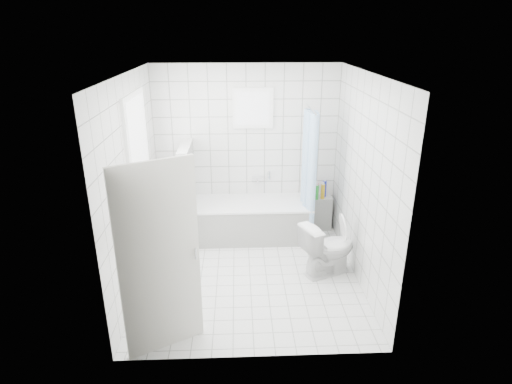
{
  "coord_description": "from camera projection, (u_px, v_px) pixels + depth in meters",
  "views": [
    {
      "loc": [
        -0.13,
        -4.89,
        3.09
      ],
      "look_at": [
        0.1,
        0.35,
        1.05
      ],
      "focal_mm": 30.0,
      "sensor_mm": 36.0,
      "label": 1
    }
  ],
  "objects": [
    {
      "name": "sill_bottles",
      "position": [
        146.0,
        202.0,
        5.36
      ],
      "size": [
        0.16,
        0.8,
        0.3
      ],
      "color": "#2DCDC3",
      "rests_on": "window_sill"
    },
    {
      "name": "wall_front",
      "position": [
        254.0,
        241.0,
        3.81
      ],
      "size": [
        2.8,
        0.02,
        2.6
      ],
      "primitive_type": "cube",
      "color": "white",
      "rests_on": "ground"
    },
    {
      "name": "ceiling",
      "position": [
        249.0,
        73.0,
        4.74
      ],
      "size": [
        3.0,
        3.0,
        0.0
      ],
      "primitive_type": "plane",
      "rotation": [
        3.14,
        0.0,
        0.0
      ],
      "color": "white",
      "rests_on": "ground"
    },
    {
      "name": "bathtub",
      "position": [
        252.0,
        220.0,
        6.62
      ],
      "size": [
        1.79,
        0.77,
        0.58
      ],
      "color": "white",
      "rests_on": "ground"
    },
    {
      "name": "wall_right",
      "position": [
        363.0,
        182.0,
        5.27
      ],
      "size": [
        0.02,
        3.0,
        2.6
      ],
      "primitive_type": "cube",
      "color": "white",
      "rests_on": "ground"
    },
    {
      "name": "ledge_bottles",
      "position": [
        320.0,
        191.0,
        6.74
      ],
      "size": [
        0.2,
        0.17,
        0.26
      ],
      "color": "red",
      "rests_on": "tiled_ledge"
    },
    {
      "name": "partition_wall",
      "position": [
        188.0,
        194.0,
        6.37
      ],
      "size": [
        0.15,
        0.85,
        1.5
      ],
      "primitive_type": "cube",
      "color": "white",
      "rests_on": "ground"
    },
    {
      "name": "wall_back",
      "position": [
        247.0,
        150.0,
        6.61
      ],
      "size": [
        2.8,
        0.02,
        2.6
      ],
      "primitive_type": "cube",
      "color": "white",
      "rests_on": "ground"
    },
    {
      "name": "tub_faucet",
      "position": [
        258.0,
        178.0,
        6.74
      ],
      "size": [
        0.18,
        0.06,
        0.06
      ],
      "primitive_type": "cube",
      "color": "silver",
      "rests_on": "wall_back"
    },
    {
      "name": "wall_left",
      "position": [
        133.0,
        185.0,
        5.15
      ],
      "size": [
        0.02,
        3.0,
        2.6
      ],
      "primitive_type": "cube",
      "color": "white",
      "rests_on": "ground"
    },
    {
      "name": "door",
      "position": [
        160.0,
        261.0,
        4.08
      ],
      "size": [
        0.72,
        0.41,
        2.0
      ],
      "primitive_type": "cube",
      "rotation": [
        0.0,
        0.0,
        -1.08
      ],
      "color": "silver",
      "rests_on": "ground"
    },
    {
      "name": "shower_curtain",
      "position": [
        310.0,
        173.0,
        6.22
      ],
      "size": [
        0.14,
        0.48,
        1.78
      ],
      "primitive_type": null,
      "color": "#478BD1",
      "rests_on": "curtain_rod"
    },
    {
      "name": "window_back",
      "position": [
        253.0,
        108.0,
        6.33
      ],
      "size": [
        0.5,
        0.01,
        0.5
      ],
      "primitive_type": "cube",
      "color": "white",
      "rests_on": "wall_back"
    },
    {
      "name": "window_sill",
      "position": [
        149.0,
        209.0,
        5.59
      ],
      "size": [
        0.18,
        1.02,
        0.08
      ],
      "primitive_type": "cube",
      "color": "white",
      "rests_on": "wall_left"
    },
    {
      "name": "tiled_ledge",
      "position": [
        318.0,
        213.0,
        6.91
      ],
      "size": [
        0.4,
        0.24,
        0.55
      ],
      "primitive_type": "cube",
      "color": "white",
      "rests_on": "ground"
    },
    {
      "name": "curtain_rod",
      "position": [
        311.0,
        109.0,
        6.02
      ],
      "size": [
        0.02,
        0.8,
        0.02
      ],
      "primitive_type": "cylinder",
      "rotation": [
        1.57,
        0.0,
        0.0
      ],
      "color": "silver",
      "rests_on": "wall_back"
    },
    {
      "name": "ground",
      "position": [
        250.0,
        275.0,
        5.68
      ],
      "size": [
        3.0,
        3.0,
        0.0
      ],
      "primitive_type": "plane",
      "color": "white",
      "rests_on": "ground"
    },
    {
      "name": "toilet",
      "position": [
        328.0,
        248.0,
        5.61
      ],
      "size": [
        0.83,
        0.66,
        0.74
      ],
      "primitive_type": "imported",
      "rotation": [
        0.0,
        0.0,
        1.97
      ],
      "color": "white",
      "rests_on": "ground"
    },
    {
      "name": "window_left",
      "position": [
        140.0,
        154.0,
        5.32
      ],
      "size": [
        0.01,
        0.9,
        1.4
      ],
      "primitive_type": "cube",
      "color": "white",
      "rests_on": "wall_left"
    }
  ]
}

